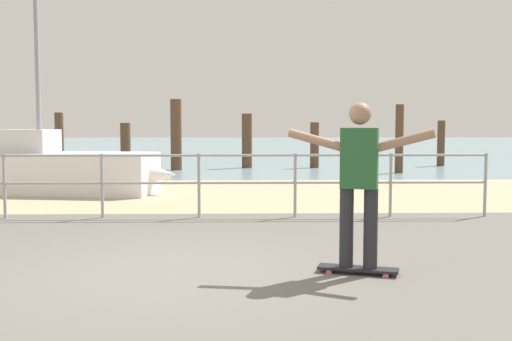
{
  "coord_description": "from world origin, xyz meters",
  "views": [
    {
      "loc": [
        0.78,
        -6.03,
        1.52
      ],
      "look_at": [
        0.97,
        2.0,
        0.9
      ],
      "focal_mm": 42.32,
      "sensor_mm": 36.0,
      "label": 1
    }
  ],
  "objects": [
    {
      "name": "groyne_post_0",
      "position": [
        -5.97,
        16.49,
        0.97
      ],
      "size": [
        0.32,
        0.32,
        1.93
      ],
      "primitive_type": "cylinder",
      "color": "#513826",
      "rests_on": "ground"
    },
    {
      "name": "groyne_post_3",
      "position": [
        0.97,
        14.57,
        0.93
      ],
      "size": [
        0.35,
        0.35,
        1.87
      ],
      "primitive_type": "cylinder",
      "color": "#513826",
      "rests_on": "ground"
    },
    {
      "name": "beach_strip",
      "position": [
        0.0,
        7.0,
        0.0
      ],
      "size": [
        24.0,
        6.0,
        0.04
      ],
      "primitive_type": "cube",
      "color": "tan",
      "rests_on": "ground"
    },
    {
      "name": "groyne_post_2",
      "position": [
        -1.34,
        13.64,
        1.16
      ],
      "size": [
        0.36,
        0.36,
        2.32
      ],
      "primitive_type": "cylinder",
      "color": "#513826",
      "rests_on": "ground"
    },
    {
      "name": "groyne_post_4",
      "position": [
        3.29,
        14.52,
        0.79
      ],
      "size": [
        0.3,
        0.3,
        1.57
      ],
      "primitive_type": "cylinder",
      "color": "#513826",
      "rests_on": "ground"
    },
    {
      "name": "groyne_post_1",
      "position": [
        -3.65,
        17.15,
        0.78
      ],
      "size": [
        0.38,
        0.38,
        1.56
      ],
      "primitive_type": "cylinder",
      "color": "#513826",
      "rests_on": "ground"
    },
    {
      "name": "sailboat",
      "position": [
        -3.15,
        7.08,
        0.52
      ],
      "size": [
        5.06,
        2.04,
        5.23
      ],
      "color": "silver",
      "rests_on": "ground"
    },
    {
      "name": "skateboarder",
      "position": [
        1.95,
        -0.1,
        1.02
      ],
      "size": [
        1.41,
        0.52,
        1.65
      ],
      "color": "#26262B",
      "rests_on": "skateboard"
    },
    {
      "name": "sea_surface",
      "position": [
        0.0,
        35.0,
        0.0
      ],
      "size": [
        72.0,
        50.0,
        0.04
      ],
      "primitive_type": "cube",
      "color": "#75939E",
      "rests_on": "ground"
    },
    {
      "name": "ground_plane",
      "position": [
        0.0,
        -1.0,
        0.0
      ],
      "size": [
        24.0,
        10.0,
        0.04
      ],
      "primitive_type": "cube",
      "color": "#605B56",
      "rests_on": "ground"
    },
    {
      "name": "skateboard",
      "position": [
        1.95,
        -0.1,
        0.07
      ],
      "size": [
        0.82,
        0.43,
        0.08
      ],
      "color": "black",
      "rests_on": "ground"
    },
    {
      "name": "groyne_post_6",
      "position": [
        7.91,
        15.31,
        0.82
      ],
      "size": [
        0.27,
        0.27,
        1.64
      ],
      "primitive_type": "cylinder",
      "color": "#513826",
      "rests_on": "ground"
    },
    {
      "name": "groyne_post_5",
      "position": [
        5.6,
        12.24,
        1.06
      ],
      "size": [
        0.25,
        0.25,
        2.11
      ],
      "primitive_type": "cylinder",
      "color": "#513826",
      "rests_on": "ground"
    },
    {
      "name": "railing_fence",
      "position": [
        -0.67,
        3.6,
        0.7
      ],
      "size": [
        10.87,
        0.05,
        1.05
      ],
      "color": "#9EA0A5",
      "rests_on": "ground"
    }
  ]
}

